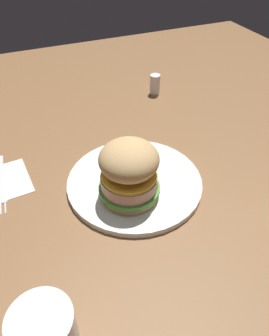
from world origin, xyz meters
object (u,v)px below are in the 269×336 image
(fork, at_px, (0,182))
(plate, at_px, (134,182))
(napkin, at_px, (0,182))
(salt_shaker, at_px, (155,84))
(fries_pile, at_px, (131,158))
(sandwich, at_px, (129,172))

(fork, bearing_deg, plate, 156.42)
(napkin, relative_size, fork, 0.63)
(napkin, height_order, salt_shaker, salt_shaker)
(salt_shaker, bearing_deg, fries_pile, 55.33)
(napkin, relative_size, salt_shaker, 2.00)
(fork, xyz_separation_m, salt_shaker, (-0.44, -0.21, 0.02))
(napkin, distance_m, salt_shaker, 0.49)
(plate, bearing_deg, salt_shaker, -121.69)
(fries_pile, bearing_deg, plate, 73.94)
(plate, relative_size, napkin, 2.35)
(fries_pile, xyz_separation_m, salt_shaker, (-0.18, -0.26, 0.01))
(fries_pile, relative_size, fork, 0.63)
(sandwich, height_order, napkin, sandwich)
(fork, bearing_deg, sandwich, 147.37)
(fries_pile, height_order, napkin, fries_pile)
(fork, bearing_deg, napkin, -94.67)
(salt_shaker, bearing_deg, plate, 58.31)
(sandwich, height_order, fork, sandwich)
(plate, xyz_separation_m, salt_shaker, (-0.20, -0.32, 0.02))
(fork, relative_size, salt_shaker, 3.16)
(fries_pile, distance_m, fork, 0.26)
(napkin, bearing_deg, salt_shaker, -154.17)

